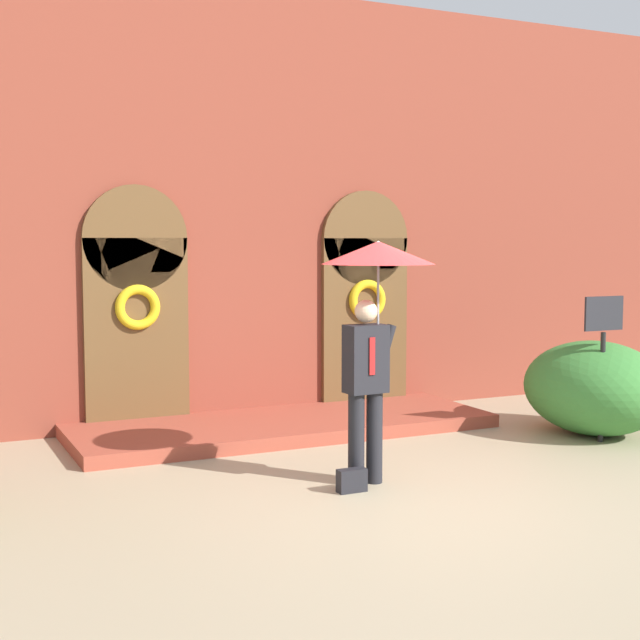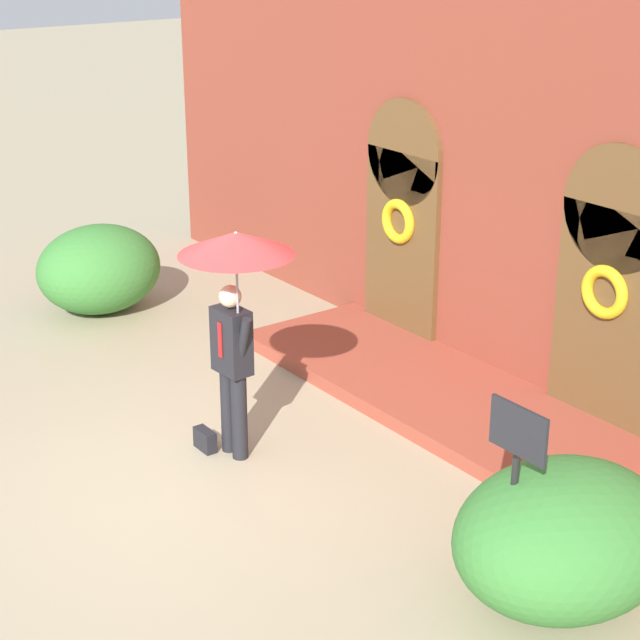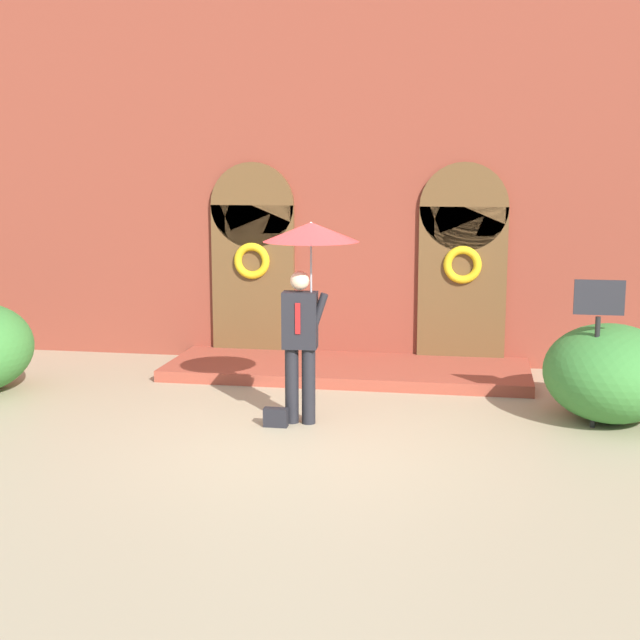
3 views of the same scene
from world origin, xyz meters
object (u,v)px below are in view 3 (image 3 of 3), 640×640
at_px(handbag, 276,417).
at_px(shrub_right, 611,373).
at_px(person_with_umbrella, 308,262).
at_px(sign_post, 598,328).

bearing_deg(handbag, shrub_right, 14.28).
height_order(person_with_umbrella, handbag, person_with_umbrella).
relative_size(handbag, shrub_right, 0.15).
xyz_separation_m(handbag, shrub_right, (3.85, 0.98, 0.46)).
bearing_deg(person_with_umbrella, shrub_right, 12.56).
relative_size(handbag, sign_post, 0.16).
bearing_deg(shrub_right, handbag, -165.72).
distance_m(sign_post, shrub_right, 0.73).
bearing_deg(shrub_right, person_with_umbrella, -167.44).
bearing_deg(handbag, sign_post, 9.67).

